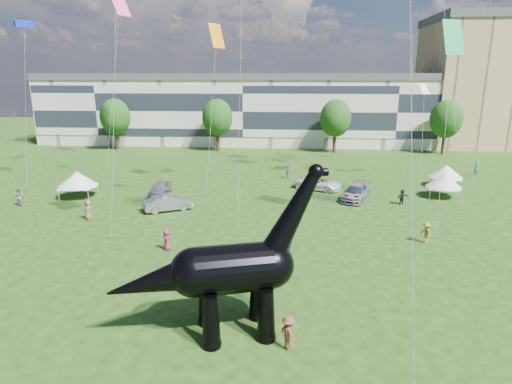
{
  "coord_description": "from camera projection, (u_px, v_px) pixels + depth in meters",
  "views": [
    {
      "loc": [
        0.4,
        -20.05,
        12.67
      ],
      "look_at": [
        -1.81,
        8.0,
        5.0
      ],
      "focal_mm": 30.0,
      "sensor_mm": 36.0,
      "label": 1
    }
  ],
  "objects": [
    {
      "name": "gazebo_near",
      "position": [
        444.0,
        181.0,
        45.69
      ],
      "size": [
        4.53,
        4.53,
        2.58
      ],
      "rotation": [
        0.0,
        0.0,
        -0.26
      ],
      "color": "silver",
      "rests_on": "ground"
    },
    {
      "name": "tree_far_left",
      "position": [
        115.0,
        114.0,
        74.24
      ],
      "size": [
        5.2,
        5.2,
        9.44
      ],
      "color": "#382314",
      "rests_on": "ground"
    },
    {
      "name": "gazebo_far",
      "position": [
        446.0,
        172.0,
        50.02
      ],
      "size": [
        4.14,
        4.14,
        2.6
      ],
      "rotation": [
        0.0,
        0.0,
        -0.12
      ],
      "color": "silver",
      "rests_on": "ground"
    },
    {
      "name": "ground",
      "position": [
        278.0,
        323.0,
        22.64
      ],
      "size": [
        220.0,
        220.0,
        0.0
      ],
      "primitive_type": "plane",
      "color": "#16330C",
      "rests_on": "ground"
    },
    {
      "name": "dinosaur_sculpture",
      "position": [
        225.0,
        272.0,
        20.94
      ],
      "size": [
        10.86,
        4.64,
        8.93
      ],
      "rotation": [
        0.0,
        0.0,
        0.29
      ],
      "color": "black",
      "rests_on": "ground"
    },
    {
      "name": "gazebo_left",
      "position": [
        77.0,
        179.0,
        45.54
      ],
      "size": [
        4.54,
        4.54,
        2.87
      ],
      "rotation": [
        0.0,
        0.0,
        0.11
      ],
      "color": "silver",
      "rests_on": "ground"
    },
    {
      "name": "apartment_block",
      "position": [
        505.0,
        85.0,
        79.24
      ],
      "size": [
        28.0,
        18.0,
        22.0
      ],
      "primitive_type": "cube",
      "color": "tan",
      "rests_on": "ground"
    },
    {
      "name": "car_grey",
      "position": [
        168.0,
        203.0,
        41.36
      ],
      "size": [
        4.86,
        3.66,
        1.53
      ],
      "primitive_type": "imported",
      "rotation": [
        0.0,
        0.0,
        2.07
      ],
      "color": "gray",
      "rests_on": "ground"
    },
    {
      "name": "car_white",
      "position": [
        319.0,
        183.0,
        49.03
      ],
      "size": [
        5.82,
        4.58,
        1.47
      ],
      "primitive_type": "imported",
      "rotation": [
        0.0,
        0.0,
        1.1
      ],
      "color": "white",
      "rests_on": "ground"
    },
    {
      "name": "tree_mid_right",
      "position": [
        336.0,
        115.0,
        71.36
      ],
      "size": [
        5.2,
        5.2,
        9.44
      ],
      "color": "#382314",
      "rests_on": "ground"
    },
    {
      "name": "tree_far_right",
      "position": [
        447.0,
        116.0,
        70.0
      ],
      "size": [
        5.2,
        5.2,
        9.44
      ],
      "color": "#382314",
      "rests_on": "ground"
    },
    {
      "name": "tree_mid_left",
      "position": [
        217.0,
        114.0,
        72.88
      ],
      "size": [
        5.2,
        5.2,
        9.44
      ],
      "color": "#382314",
      "rests_on": "ground"
    },
    {
      "name": "car_silver",
      "position": [
        160.0,
        188.0,
        46.85
      ],
      "size": [
        1.84,
        4.45,
        1.51
      ],
      "primitive_type": "imported",
      "rotation": [
        0.0,
        0.0,
        0.01
      ],
      "color": "#B2B3B7",
      "rests_on": "ground"
    },
    {
      "name": "visitors",
      "position": [
        253.0,
        211.0,
        38.5
      ],
      "size": [
        52.27,
        40.0,
        1.87
      ],
      "color": "navy",
      "rests_on": "ground"
    },
    {
      "name": "terrace_row",
      "position": [
        246.0,
        112.0,
        81.31
      ],
      "size": [
        78.0,
        11.0,
        12.0
      ],
      "primitive_type": "cube",
      "color": "beige",
      "rests_on": "ground"
    },
    {
      "name": "car_dark",
      "position": [
        356.0,
        193.0,
        45.0
      ],
      "size": [
        3.97,
        5.77,
        1.55
      ],
      "primitive_type": "imported",
      "rotation": [
        0.0,
        0.0,
        -0.37
      ],
      "color": "#595960",
      "rests_on": "ground"
    }
  ]
}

